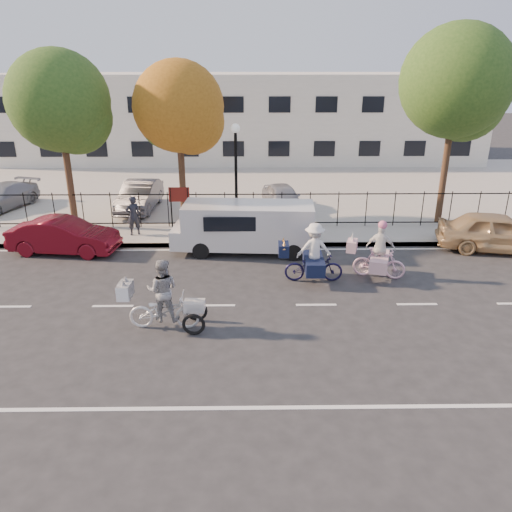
{
  "coord_description": "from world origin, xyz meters",
  "views": [
    {
      "loc": [
        1.04,
        -13.2,
        6.69
      ],
      "look_at": [
        1.23,
        1.2,
        1.1
      ],
      "focal_mm": 35.0,
      "sensor_mm": 36.0,
      "label": 1
    }
  ],
  "objects_px": {
    "lot_car_a": "(2,197)",
    "pedestrian": "(133,216)",
    "gold_sedan": "(498,232)",
    "lamppost": "(236,159)",
    "bull_bike": "(313,258)",
    "unicorn_bike": "(379,257)",
    "lot_car_c": "(140,196)",
    "lot_car_d": "(283,198)",
    "red_sedan": "(64,236)",
    "zebra_trike": "(164,302)",
    "white_van": "(246,226)"
  },
  "relations": [
    {
      "from": "lot_car_a",
      "to": "pedestrian",
      "type": "bearing_deg",
      "value": -12.0
    },
    {
      "from": "bull_bike",
      "to": "lot_car_c",
      "type": "xyz_separation_m",
      "value": [
        -7.23,
        8.08,
        0.04
      ]
    },
    {
      "from": "lamppost",
      "to": "unicorn_bike",
      "type": "xyz_separation_m",
      "value": [
        4.78,
        -4.77,
        -2.38
      ]
    },
    {
      "from": "lot_car_a",
      "to": "lot_car_c",
      "type": "xyz_separation_m",
      "value": [
        6.61,
        -0.24,
        0.09
      ]
    },
    {
      "from": "lamppost",
      "to": "pedestrian",
      "type": "height_order",
      "value": "lamppost"
    },
    {
      "from": "red_sedan",
      "to": "lot_car_d",
      "type": "relative_size",
      "value": 1.13
    },
    {
      "from": "pedestrian",
      "to": "lot_car_c",
      "type": "xyz_separation_m",
      "value": [
        -0.51,
        3.72,
        -0.13
      ]
    },
    {
      "from": "red_sedan",
      "to": "lot_car_d",
      "type": "bearing_deg",
      "value": -51.36
    },
    {
      "from": "lamppost",
      "to": "lot_car_d",
      "type": "relative_size",
      "value": 1.22
    },
    {
      "from": "white_van",
      "to": "pedestrian",
      "type": "bearing_deg",
      "value": 163.85
    },
    {
      "from": "white_van",
      "to": "pedestrian",
      "type": "relative_size",
      "value": 3.3
    },
    {
      "from": "lamppost",
      "to": "bull_bike",
      "type": "height_order",
      "value": "lamppost"
    },
    {
      "from": "lamppost",
      "to": "white_van",
      "type": "distance_m",
      "value": 3.13
    },
    {
      "from": "gold_sedan",
      "to": "pedestrian",
      "type": "height_order",
      "value": "pedestrian"
    },
    {
      "from": "gold_sedan",
      "to": "lot_car_a",
      "type": "height_order",
      "value": "gold_sedan"
    },
    {
      "from": "bull_bike",
      "to": "lot_car_d",
      "type": "distance_m",
      "value": 7.95
    },
    {
      "from": "zebra_trike",
      "to": "pedestrian",
      "type": "relative_size",
      "value": 1.42
    },
    {
      "from": "red_sedan",
      "to": "lot_car_c",
      "type": "height_order",
      "value": "lot_car_c"
    },
    {
      "from": "unicorn_bike",
      "to": "lot_car_a",
      "type": "relative_size",
      "value": 0.5
    },
    {
      "from": "gold_sedan",
      "to": "lamppost",
      "type": "bearing_deg",
      "value": 89.08
    },
    {
      "from": "zebra_trike",
      "to": "lot_car_a",
      "type": "bearing_deg",
      "value": 41.74
    },
    {
      "from": "unicorn_bike",
      "to": "lot_car_d",
      "type": "distance_m",
      "value": 8.13
    },
    {
      "from": "lot_car_a",
      "to": "lot_car_c",
      "type": "distance_m",
      "value": 6.62
    },
    {
      "from": "gold_sedan",
      "to": "pedestrian",
      "type": "xyz_separation_m",
      "value": [
        -14.03,
        1.64,
        0.22
      ]
    },
    {
      "from": "unicorn_bike",
      "to": "lot_car_d",
      "type": "xyz_separation_m",
      "value": [
        -2.67,
        7.68,
        0.02
      ]
    },
    {
      "from": "pedestrian",
      "to": "lot_car_c",
      "type": "distance_m",
      "value": 3.75
    },
    {
      "from": "unicorn_bike",
      "to": "gold_sedan",
      "type": "xyz_separation_m",
      "value": [
        5.11,
        2.47,
        0.01
      ]
    },
    {
      "from": "zebra_trike",
      "to": "lot_car_c",
      "type": "bearing_deg",
      "value": 16.42
    },
    {
      "from": "bull_bike",
      "to": "gold_sedan",
      "type": "bearing_deg",
      "value": -68.44
    },
    {
      "from": "unicorn_bike",
      "to": "bull_bike",
      "type": "height_order",
      "value": "unicorn_bike"
    },
    {
      "from": "pedestrian",
      "to": "lot_car_d",
      "type": "height_order",
      "value": "pedestrian"
    },
    {
      "from": "zebra_trike",
      "to": "white_van",
      "type": "xyz_separation_m",
      "value": [
        2.15,
        5.77,
        0.27
      ]
    },
    {
      "from": "lamppost",
      "to": "pedestrian",
      "type": "bearing_deg",
      "value": -170.92
    },
    {
      "from": "lamppost",
      "to": "white_van",
      "type": "height_order",
      "value": "lamppost"
    },
    {
      "from": "lamppost",
      "to": "lot_car_c",
      "type": "xyz_separation_m",
      "value": [
        -4.65,
        3.06,
        -2.29
      ]
    },
    {
      "from": "red_sedan",
      "to": "pedestrian",
      "type": "height_order",
      "value": "pedestrian"
    },
    {
      "from": "lamppost",
      "to": "unicorn_bike",
      "type": "bearing_deg",
      "value": -44.92
    },
    {
      "from": "red_sedan",
      "to": "lot_car_a",
      "type": "relative_size",
      "value": 1.0
    },
    {
      "from": "unicorn_bike",
      "to": "bull_bike",
      "type": "distance_m",
      "value": 2.21
    },
    {
      "from": "unicorn_bike",
      "to": "white_van",
      "type": "height_order",
      "value": "unicorn_bike"
    },
    {
      "from": "unicorn_bike",
      "to": "lamppost",
      "type": "bearing_deg",
      "value": 62.69
    },
    {
      "from": "lot_car_a",
      "to": "lot_car_d",
      "type": "xyz_separation_m",
      "value": [
        13.37,
        -0.39,
        0.02
      ]
    },
    {
      "from": "lot_car_c",
      "to": "lot_car_d",
      "type": "relative_size",
      "value": 1.15
    },
    {
      "from": "bull_bike",
      "to": "white_van",
      "type": "bearing_deg",
      "value": 39.83
    },
    {
      "from": "unicorn_bike",
      "to": "pedestrian",
      "type": "distance_m",
      "value": 9.83
    },
    {
      "from": "zebra_trike",
      "to": "bull_bike",
      "type": "height_order",
      "value": "same"
    },
    {
      "from": "pedestrian",
      "to": "white_van",
      "type": "bearing_deg",
      "value": 136.42
    },
    {
      "from": "zebra_trike",
      "to": "white_van",
      "type": "relative_size",
      "value": 0.43
    },
    {
      "from": "lot_car_a",
      "to": "lamppost",
      "type": "bearing_deg",
      "value": 0.76
    },
    {
      "from": "lamppost",
      "to": "lot_car_c",
      "type": "relative_size",
      "value": 1.06
    }
  ]
}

